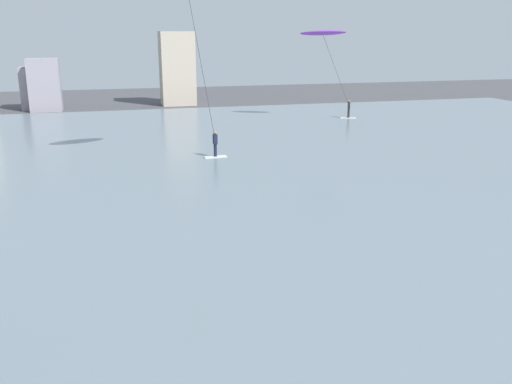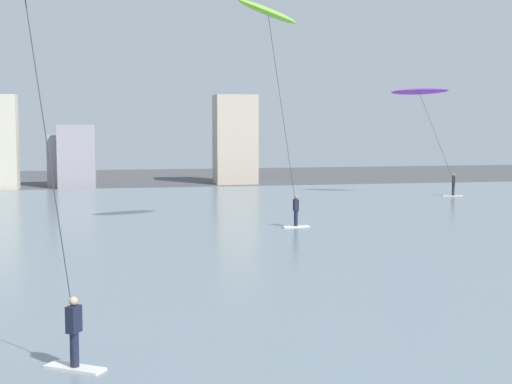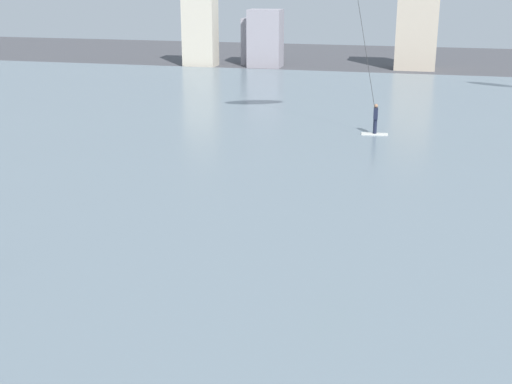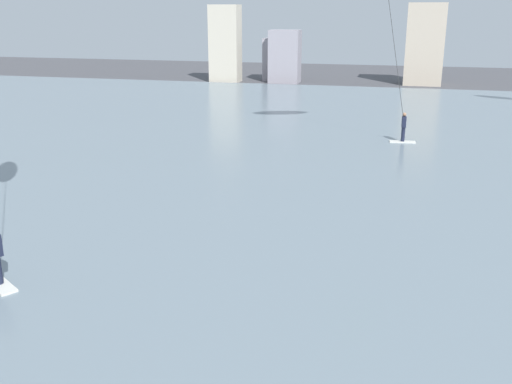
{
  "view_description": "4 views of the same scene",
  "coord_description": "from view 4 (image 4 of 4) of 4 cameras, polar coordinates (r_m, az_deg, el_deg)",
  "views": [
    {
      "loc": [
        -2.81,
        -1.3,
        7.59
      ],
      "look_at": [
        2.03,
        16.39,
        2.35
      ],
      "focal_mm": 39.26,
      "sensor_mm": 36.0,
      "label": 1
    },
    {
      "loc": [
        -5.62,
        -5.29,
        5.66
      ],
      "look_at": [
        -1.93,
        13.74,
        3.78
      ],
      "focal_mm": 53.34,
      "sensor_mm": 36.0,
      "label": 2
    },
    {
      "loc": [
        6.07,
        -4.24,
        8.42
      ],
      "look_at": [
        1.65,
        14.02,
        2.39
      ],
      "focal_mm": 48.43,
      "sensor_mm": 36.0,
      "label": 3
    },
    {
      "loc": [
        3.65,
        -0.44,
        7.16
      ],
      "look_at": [
        -0.3,
        15.23,
        2.09
      ],
      "focal_mm": 41.09,
      "sensor_mm": 36.0,
      "label": 4
    }
  ],
  "objects": [
    {
      "name": "water_bay",
      "position": [
        31.65,
        7.19,
        4.31
      ],
      "size": [
        84.0,
        52.0,
        0.1
      ],
      "primitive_type": "cube",
      "color": "slate",
      "rests_on": "ground"
    },
    {
      "name": "far_shore_buildings",
      "position": [
        60.28,
        7.06,
        13.64
      ],
      "size": [
        22.65,
        5.22,
        7.71
      ],
      "color": "beige",
      "rests_on": "ground"
    }
  ]
}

